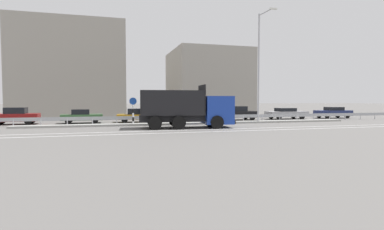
{
  "coord_description": "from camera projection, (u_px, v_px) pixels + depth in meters",
  "views": [
    {
      "loc": [
        -7.94,
        -24.88,
        2.26
      ],
      "look_at": [
        -1.0,
        0.21,
        0.95
      ],
      "focal_mm": 28.0,
      "sensor_mm": 36.0,
      "label": 1
    }
  ],
  "objects": [
    {
      "name": "ground_plane",
      "position": [
        204.0,
        126.0,
        26.18
      ],
      "size": [
        320.0,
        320.0,
        0.0
      ],
      "primitive_type": "plane",
      "color": "#605E5B"
    },
    {
      "name": "lane_strip_0",
      "position": [
        192.0,
        130.0,
        22.54
      ],
      "size": [
        57.01,
        0.16,
        0.01
      ],
      "primitive_type": "cube",
      "color": "silver",
      "rests_on": "ground_plane"
    },
    {
      "name": "lane_strip_1",
      "position": [
        198.0,
        132.0,
        21.0
      ],
      "size": [
        57.01,
        0.16,
        0.01
      ],
      "primitive_type": "cube",
      "color": "silver",
      "rests_on": "ground_plane"
    },
    {
      "name": "median_island",
      "position": [
        198.0,
        123.0,
        27.95
      ],
      "size": [
        31.36,
        1.1,
        0.18
      ],
      "primitive_type": "cube",
      "color": "gray",
      "rests_on": "ground_plane"
    },
    {
      "name": "median_guardrail",
      "position": [
        194.0,
        117.0,
        29.04
      ],
      "size": [
        57.01,
        0.09,
        0.78
      ],
      "color": "#9EA0A5",
      "rests_on": "ground_plane"
    },
    {
      "name": "dump_truck",
      "position": [
        198.0,
        112.0,
        24.39
      ],
      "size": [
        7.7,
        3.33,
        3.47
      ],
      "rotation": [
        0.0,
        0.0,
        -1.66
      ],
      "color": "#19389E",
      "rests_on": "ground_plane"
    },
    {
      "name": "median_road_sign",
      "position": [
        133.0,
        111.0,
        26.31
      ],
      "size": [
        0.66,
        0.16,
        2.49
      ],
      "color": "white",
      "rests_on": "ground_plane"
    },
    {
      "name": "street_lamp_1",
      "position": [
        260.0,
        63.0,
        29.03
      ],
      "size": [
        0.71,
        2.63,
        10.62
      ],
      "color": "#ADADB2",
      "rests_on": "ground_plane"
    },
    {
      "name": "parked_car_1",
      "position": [
        15.0,
        116.0,
        27.54
      ],
      "size": [
        4.17,
        2.04,
        1.58
      ],
      "rotation": [
        0.0,
        0.0,
        1.61
      ],
      "color": "maroon",
      "rests_on": "ground_plane"
    },
    {
      "name": "parked_car_2",
      "position": [
        82.0,
        116.0,
        29.08
      ],
      "size": [
        3.9,
        2.04,
        1.36
      ],
      "rotation": [
        0.0,
        0.0,
        -1.52
      ],
      "color": "#335B33",
      "rests_on": "ground_plane"
    },
    {
      "name": "parked_car_3",
      "position": [
        137.0,
        115.0,
        30.46
      ],
      "size": [
        4.2,
        2.24,
        1.4
      ],
      "rotation": [
        0.0,
        0.0,
        -1.64
      ],
      "color": "#B27A14",
      "rests_on": "ground_plane"
    },
    {
      "name": "parked_car_4",
      "position": [
        193.0,
        114.0,
        32.43
      ],
      "size": [
        4.2,
        2.0,
        1.5
      ],
      "rotation": [
        0.0,
        0.0,
        1.52
      ],
      "color": "navy",
      "rests_on": "ground_plane"
    },
    {
      "name": "parked_car_5",
      "position": [
        238.0,
        113.0,
        33.71
      ],
      "size": [
        4.1,
        2.02,
        1.56
      ],
      "rotation": [
        0.0,
        0.0,
        -1.58
      ],
      "color": "black",
      "rests_on": "ground_plane"
    },
    {
      "name": "parked_car_6",
      "position": [
        286.0,
        113.0,
        35.47
      ],
      "size": [
        4.88,
        2.09,
        1.31
      ],
      "rotation": [
        0.0,
        0.0,
        -1.59
      ],
      "color": "#A3A3A8",
      "rests_on": "ground_plane"
    },
    {
      "name": "parked_car_7",
      "position": [
        333.0,
        112.0,
        37.12
      ],
      "size": [
        4.4,
        2.21,
        1.39
      ],
      "rotation": [
        0.0,
        0.0,
        1.49
      ],
      "color": "navy",
      "rests_on": "ground_plane"
    },
    {
      "name": "background_building_0",
      "position": [
        74.0,
        72.0,
        43.39
      ],
      "size": [
        14.16,
        14.07,
        12.68
      ],
      "primitive_type": "cube",
      "color": "gray",
      "rests_on": "ground_plane"
    },
    {
      "name": "background_building_1",
      "position": [
        207.0,
        83.0,
        47.2
      ],
      "size": [
        11.12,
        11.98,
        9.85
      ],
      "primitive_type": "cube",
      "color": "gray",
      "rests_on": "ground_plane"
    }
  ]
}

